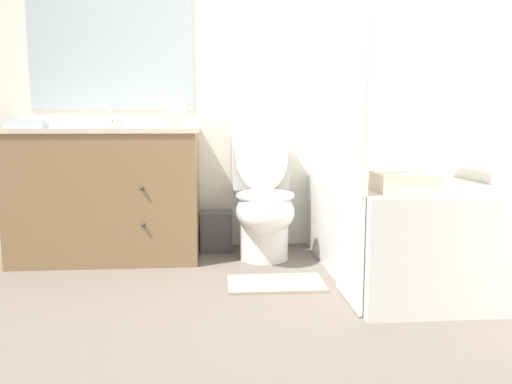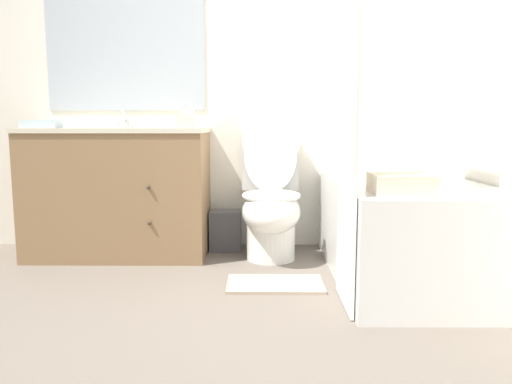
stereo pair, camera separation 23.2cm
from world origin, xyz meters
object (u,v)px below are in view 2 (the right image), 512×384
Objects in this scene: sink_faucet at (125,123)px; bathtub at (401,228)px; bath_mat at (275,284)px; toilet at (271,202)px; soap_dispenser at (191,117)px; tissue_box at (185,121)px; wastebasket at (226,230)px; hand_towel_folded at (41,124)px; bath_towel_folded at (401,184)px; vanity_cabinet at (120,191)px.

bathtub is at bearing -21.10° from sink_faucet.
sink_faucet is at bearing 139.83° from bath_mat.
soap_dispenser reaches higher than toilet.
sink_faucet is 0.27× the size of bath_mat.
toilet is 0.60× the size of bathtub.
toilet is 0.79m from tissue_box.
sink_faucet reaches higher than bath_mat.
bath_mat is at bearing -67.44° from wastebasket.
sink_faucet is at bearing 38.54° from hand_towel_folded.
bathtub is 1.21m from wastebasket.
hand_towel_folded is 0.43× the size of bath_mat.
hand_towel_folded is at bearing 156.87° from bath_towel_folded.
wastebasket is 0.53× the size of bath_mat.
sink_faucet is 1.01m from wastebasket.
bath_mat is at bearing -19.42° from hand_towel_folded.
sink_faucet is at bearing 173.30° from wastebasket.
bath_towel_folded is (0.88, -1.12, 0.46)m from wastebasket.
hand_towel_folded is (-0.43, -0.34, -0.01)m from sink_faucet.
bathtub is at bearing -22.79° from soap_dispenser.
toilet is at bearing -32.31° from wastebasket.
vanity_cabinet is 1.87m from bath_towel_folded.
toilet is at bearing 2.74° from hand_towel_folded.
soap_dispenser is 0.93m from hand_towel_folded.
vanity_cabinet is 0.49m from sink_faucet.
vanity_cabinet is 8.21× the size of sink_faucet.
sink_faucet is (-0.00, 0.20, 0.45)m from vanity_cabinet.
sink_faucet is 0.52× the size of wastebasket.
sink_faucet is at bearing 164.54° from toilet.
sink_faucet is at bearing 142.62° from bath_towel_folded.
tissue_box is at bearing 13.90° from hand_towel_folded.
bath_towel_folded is at bearing -107.06° from bathtub.
soap_dispenser is at bearing -16.42° from sink_faucet.
vanity_cabinet is 1.32× the size of toilet.
tissue_box is 1.28m from bath_mat.
bath_towel_folded is at bearing -44.01° from soap_dispenser.
tissue_box is (-1.30, 0.54, 0.61)m from bathtub.
sink_faucet is at bearing 163.58° from soap_dispenser.
bath_towel_folded is (1.14, -1.07, -0.29)m from tissue_box.
bathtub reaches higher than wastebasket.
bath_mat is (1.01, -0.65, -0.42)m from vanity_cabinet.
vanity_cabinet is 9.64× the size of tissue_box.
soap_dispenser is (0.47, 0.07, 0.48)m from vanity_cabinet.
vanity_cabinet is 4.29× the size of bath_towel_folded.
tissue_box is 1.59m from bath_towel_folded.
sink_faucet is at bearing 90.00° from vanity_cabinet.
vanity_cabinet is at bearing -169.82° from wastebasket.
vanity_cabinet is 4.26× the size of wastebasket.
tissue_box is at bearing 128.77° from bath_mat.
soap_dispenser is (-0.53, 0.14, 0.55)m from toilet.
bathtub is 5.46× the size of bath_towel_folded.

